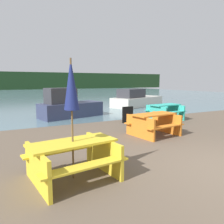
# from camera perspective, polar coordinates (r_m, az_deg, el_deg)

# --- Properties ---
(water) EXTENTS (60.00, 50.00, 0.00)m
(water) POSITION_cam_1_polar(r_m,az_deg,el_deg) (34.64, -20.18, 4.41)
(water) COLOR slate
(water) RESTS_ON ground_plane
(far_treeline) EXTENTS (80.00, 1.60, 4.00)m
(far_treeline) POSITION_cam_1_polar(r_m,az_deg,el_deg) (54.48, -23.05, 7.53)
(far_treeline) COLOR #193319
(far_treeline) RESTS_ON water
(picnic_table_yellow) EXTENTS (1.84, 1.58, 0.75)m
(picnic_table_yellow) POSITION_cam_1_polar(r_m,az_deg,el_deg) (4.44, -10.14, -11.29)
(picnic_table_yellow) COLOR yellow
(picnic_table_yellow) RESTS_ON ground_plane
(picnic_table_orange) EXTENTS (1.74, 1.56, 0.78)m
(picnic_table_orange) POSITION_cam_1_polar(r_m,az_deg,el_deg) (7.91, 10.85, -2.69)
(picnic_table_orange) COLOR orange
(picnic_table_orange) RESTS_ON ground_plane
(picnic_table_teal) EXTENTS (1.61, 1.49, 0.78)m
(picnic_table_teal) POSITION_cam_1_polar(r_m,az_deg,el_deg) (11.13, 13.69, 0.34)
(picnic_table_teal) COLOR #33B7A8
(picnic_table_teal) RESTS_ON ground_plane
(umbrella_navy) EXTENTS (0.29, 0.29, 2.34)m
(umbrella_navy) POSITION_cam_1_polar(r_m,az_deg,el_deg) (4.19, -10.61, 6.82)
(umbrella_navy) COLOR brown
(umbrella_navy) RESTS_ON ground_plane
(boat) EXTENTS (3.53, 2.05, 1.57)m
(boat) POSITION_cam_1_polar(r_m,az_deg,el_deg) (11.82, -11.25, 1.42)
(boat) COLOR #333856
(boat) RESTS_ON water
(boat_second) EXTENTS (4.92, 3.24, 1.34)m
(boat_second) POSITION_cam_1_polar(r_m,az_deg,el_deg) (16.81, 6.37, 3.19)
(boat_second) COLOR beige
(boat_second) RESTS_ON water
(signboard) EXTENTS (0.55, 0.08, 0.75)m
(signboard) POSITION_cam_1_polar(r_m,az_deg,el_deg) (10.14, 4.12, -0.68)
(signboard) COLOR black
(signboard) RESTS_ON ground_plane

